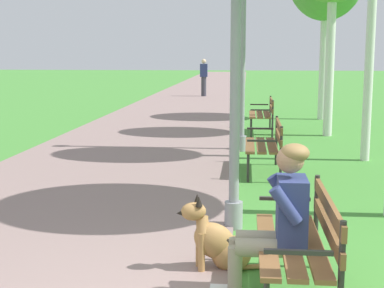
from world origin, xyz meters
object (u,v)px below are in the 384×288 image
Objects in this scene: person_seated_on_near_bench at (277,217)px; lamp_post_near at (236,6)px; park_bench_far at (264,112)px; park_bench_mid at (267,142)px; dog_shepherd at (220,243)px; pedestrian_distant at (204,78)px; lamp_post_mid at (243,36)px; park_bench_near at (303,236)px.

person_seated_on_near_bench is 2.56m from lamp_post_near.
park_bench_far is at bearing 85.99° from lamp_post_near.
park_bench_far is (0.07, 4.62, 0.00)m from park_bench_mid.
dog_shepherd is (-0.62, -8.87, -0.25)m from park_bench_far.
dog_shepherd is at bearing -94.01° from park_bench_far.
pedestrian_distant is at bearing 94.77° from dog_shepherd.
lamp_post_mid is at bearing 92.80° from person_seated_on_near_bench.
lamp_post_mid is at bearing 101.76° from park_bench_mid.
person_seated_on_near_bench is 0.76× the size of pedestrian_distant.
person_seated_on_near_bench is at bearing -91.00° from park_bench_far.
lamp_post_near is (-0.53, -7.59, 1.89)m from park_bench_far.
lamp_post_mid is (-0.50, -2.56, 1.72)m from park_bench_far.
pedestrian_distant is at bearing 101.60° from park_bench_far.
park_bench_mid is at bearing -78.24° from lamp_post_mid.
park_bench_near is 7.06m from lamp_post_mid.
park_bench_near and park_bench_mid have the same top height.
person_seated_on_near_bench is at bearing -84.11° from pedestrian_distant.
park_bench_near is 0.35× the size of lamp_post_mid.
lamp_post_mid is at bearing 94.57° from park_bench_near.
person_seated_on_near_bench is (-0.16, -9.46, 0.17)m from park_bench_far.
lamp_post_near is at bearing -98.76° from park_bench_mid.
park_bench_far is at bearing 78.88° from lamp_post_mid.
park_bench_far is at bearing 89.00° from person_seated_on_near_bench.
dog_shepherd is 0.50× the size of pedestrian_distant.
lamp_post_near is (0.09, 1.28, 2.14)m from dog_shepherd.
person_seated_on_near_bench is 0.29× the size of lamp_post_mid.
park_bench_far reaches higher than dog_shepherd.
dog_shepherd is 0.19× the size of lamp_post_mid.
park_bench_near is 4.77m from park_bench_mid.
pedestrian_distant is at bearing 98.01° from park_bench_mid.
park_bench_mid is 15.96m from pedestrian_distant.
dog_shepherd is 2.49m from lamp_post_near.
lamp_post_near is (-0.37, 1.86, 1.72)m from person_seated_on_near_bench.
park_bench_near is 9.38m from park_bench_far.
pedestrian_distant reaches higher than dog_shepherd.
park_bench_mid is 4.84m from person_seated_on_near_bench.
park_bench_near is 1.00× the size of park_bench_far.
lamp_post_mid reaches higher than pedestrian_distant.
park_bench_near is 1.83× the size of dog_shepherd.
lamp_post_mid is at bearing 89.67° from lamp_post_near.
park_bench_far is 11.42m from pedestrian_distant.
person_seated_on_near_bench is at bearing -91.08° from park_bench_mid.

